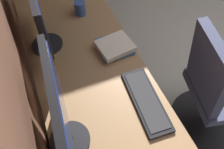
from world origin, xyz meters
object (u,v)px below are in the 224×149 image
object	(u,v)px
book_stack_near	(115,46)
keyboard_main	(146,100)
monitor_primary	(61,116)
coffee_mug	(80,8)
office_chair	(213,94)
monitor_secondary	(38,12)

from	to	relation	value
book_stack_near	keyboard_main	bearing A→B (deg)	-178.73
monitor_primary	coffee_mug	xyz separation A→B (m)	(0.90, -0.34, -0.21)
office_chair	book_stack_near	bearing A→B (deg)	53.96
book_stack_near	monitor_primary	bearing A→B (deg)	137.95
monitor_secondary	coffee_mug	world-z (taller)	monitor_secondary
keyboard_main	monitor_secondary	bearing A→B (deg)	32.87
book_stack_near	office_chair	world-z (taller)	office_chair
monitor_primary	monitor_secondary	world-z (taller)	monitor_secondary
monitor_primary	keyboard_main	distance (m)	0.51
monitor_primary	book_stack_near	xyz separation A→B (m)	(0.48, -0.43, -0.24)
keyboard_main	book_stack_near	world-z (taller)	book_stack_near
monitor_primary	office_chair	distance (m)	1.14
keyboard_main	office_chair	size ratio (longest dim) A/B	0.44
keyboard_main	office_chair	xyz separation A→B (m)	(0.01, -0.56, -0.28)
coffee_mug	office_chair	distance (m)	1.12
book_stack_near	coffee_mug	world-z (taller)	coffee_mug
monitor_secondary	book_stack_near	size ratio (longest dim) A/B	2.39
monitor_secondary	book_stack_near	bearing A→B (deg)	-116.82
coffee_mug	monitor_secondary	bearing A→B (deg)	126.91
monitor_primary	office_chair	size ratio (longest dim) A/B	0.59
monitor_primary	book_stack_near	distance (m)	0.69
monitor_secondary	book_stack_near	distance (m)	0.50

